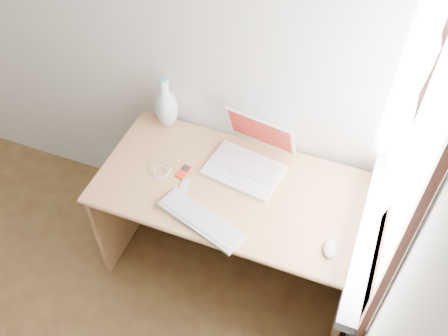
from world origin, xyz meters
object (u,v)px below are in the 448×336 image
at_px(desk, 239,201).
at_px(external_keyboard, 201,220).
at_px(laptop, 247,157).
at_px(vase, 166,106).

distance_m(desk, external_keyboard, 0.40).
xyz_separation_m(laptop, vase, (-0.50, 0.13, 0.07)).
xyz_separation_m(desk, vase, (-0.49, 0.21, 0.33)).
bearing_deg(desk, vase, 156.96).
relative_size(desk, external_keyboard, 2.95).
height_order(external_keyboard, vase, vase).
distance_m(external_keyboard, vase, 0.69).
xyz_separation_m(desk, laptop, (0.01, 0.08, 0.26)).
xyz_separation_m(external_keyboard, vase, (-0.42, 0.53, 0.12)).
height_order(desk, laptop, laptop).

